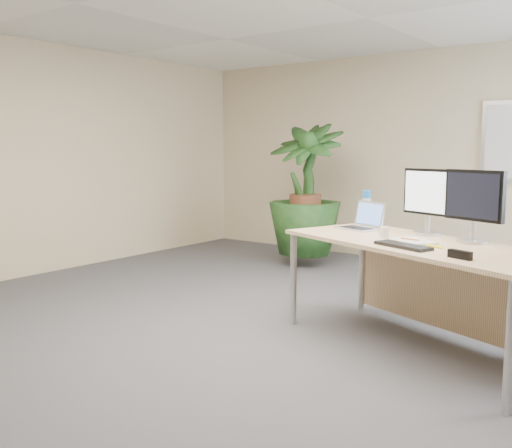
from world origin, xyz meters
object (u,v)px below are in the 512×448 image
Objects in this scene: monitor_left at (428,197)px; monitor_right at (474,201)px; floor_plant at (305,207)px; desk at (430,264)px; laptop at (363,222)px.

monitor_right reaches higher than monitor_left.
desk is at bearing -40.68° from floor_plant.
monitor_right is (2.60, -1.92, 0.35)m from floor_plant.
desk is 0.55m from monitor_right.
desk is 4.40× the size of monitor_left.
floor_plant reaches higher than laptop.
monitor_left is 0.99× the size of monitor_right.
monitor_left reaches higher than desk.
monitor_left is 0.45m from monitor_right.
floor_plant is at bearing 143.60° from monitor_right.
monitor_right is (0.27, 0.09, 0.47)m from desk.
floor_plant is (-2.33, 2.00, 0.12)m from desk.
desk is at bearing -162.42° from monitor_right.
desk is at bearing -64.90° from monitor_left.
laptop is (-0.67, 0.25, 0.23)m from desk.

